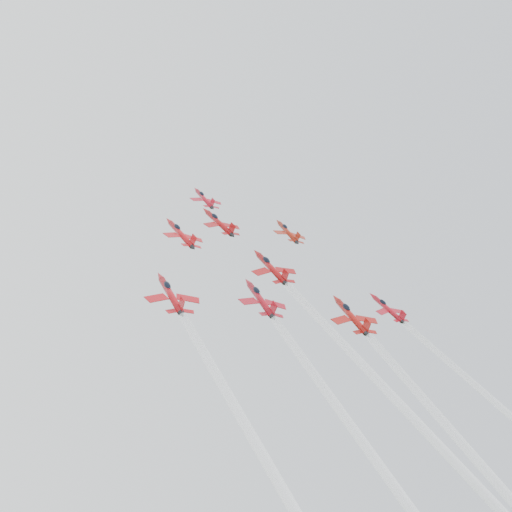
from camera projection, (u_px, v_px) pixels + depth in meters
jet_lead at (204, 198)px, 170.23m from camera, size 8.40×10.34×7.89m
jet_row2_left at (181, 233)px, 146.34m from camera, size 9.50×11.69×8.92m
jet_row2_center at (219, 222)px, 159.55m from camera, size 9.67×11.90×9.08m
jet_row2_right at (287, 232)px, 169.94m from camera, size 8.98×11.04×8.43m
jet_center at (425, 436)px, 109.76m from camera, size 10.43×91.81×69.06m
jet_rear_farleft at (318, 512)px, 85.66m from camera, size 10.01×88.15×66.31m
jet_rear_left at (426, 496)px, 96.10m from camera, size 10.07×88.61×66.65m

